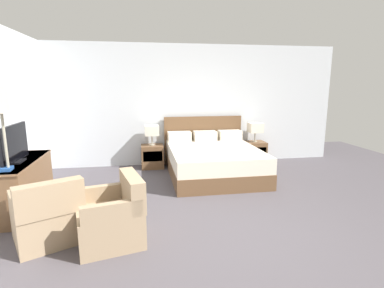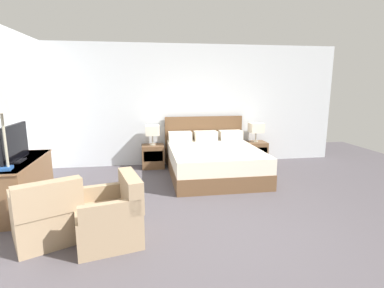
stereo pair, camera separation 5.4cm
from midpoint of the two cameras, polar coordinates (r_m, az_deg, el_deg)
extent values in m
plane|color=#4C474C|center=(3.65, 6.13, -17.60)|extent=(10.37, 10.37, 0.00)
cube|color=silver|center=(6.63, -1.90, 7.38)|extent=(6.95, 0.06, 2.60)
cube|color=brown|center=(5.83, 3.88, -4.82)|extent=(1.67, 1.99, 0.28)
cube|color=beige|center=(5.75, 3.92, -2.15)|extent=(1.65, 1.97, 0.28)
cube|color=brown|center=(6.70, 1.89, 0.78)|extent=(1.73, 0.05, 1.06)
cube|color=beige|center=(6.40, -2.66, 1.43)|extent=(0.49, 0.28, 0.20)
cube|color=beige|center=(6.49, 2.24, 1.57)|extent=(0.49, 0.28, 0.20)
cube|color=beige|center=(6.63, 6.98, 1.70)|extent=(0.49, 0.28, 0.20)
cube|color=brown|center=(6.44, -7.79, -2.36)|extent=(0.46, 0.40, 0.49)
cube|color=#473120|center=(6.24, -7.73, -2.35)|extent=(0.40, 0.01, 0.22)
cube|color=brown|center=(6.90, 11.55, -1.57)|extent=(0.46, 0.40, 0.49)
cube|color=#473120|center=(6.71, 12.17, -1.53)|extent=(0.40, 0.01, 0.22)
cylinder|color=gray|center=(6.39, -7.85, -0.14)|extent=(0.11, 0.11, 0.02)
cylinder|color=gray|center=(6.37, -7.87, 0.81)|extent=(0.02, 0.02, 0.20)
cube|color=beige|center=(6.33, -7.92, 2.61)|extent=(0.29, 0.29, 0.21)
cylinder|color=gray|center=(6.85, 11.63, 0.50)|extent=(0.11, 0.11, 0.02)
cylinder|color=gray|center=(6.83, 11.67, 1.39)|extent=(0.02, 0.02, 0.20)
cube|color=beige|center=(6.79, 11.74, 3.08)|extent=(0.29, 0.29, 0.21)
cube|color=brown|center=(4.87, -30.03, -6.92)|extent=(0.46, 1.34, 0.72)
cube|color=brown|center=(4.78, -30.45, -2.91)|extent=(0.48, 1.38, 0.02)
cube|color=black|center=(4.70, -30.79, -2.87)|extent=(0.18, 0.26, 0.02)
cube|color=black|center=(4.66, -31.10, 0.09)|extent=(0.04, 0.84, 0.50)
cube|color=black|center=(4.65, -30.87, 0.10)|extent=(0.01, 0.82, 0.48)
cube|color=#234C8E|center=(4.34, -32.92, -4.06)|extent=(0.26, 0.18, 0.04)
cube|color=#9E8466|center=(3.91, -26.10, -13.38)|extent=(0.91, 0.91, 0.40)
cube|color=#9E8466|center=(3.52, -25.83, -9.41)|extent=(0.68, 0.45, 0.36)
cube|color=#9E8466|center=(3.78, -30.95, -10.00)|extent=(0.36, 0.60, 0.18)
cube|color=#9E8466|center=(3.86, -22.14, -8.75)|extent=(0.36, 0.60, 0.18)
cube|color=#9E8466|center=(3.61, -15.87, -14.69)|extent=(0.82, 0.82, 0.40)
cube|color=#9E8466|center=(3.50, -11.79, -8.59)|extent=(0.31, 0.70, 0.36)
cube|color=#9E8466|center=(3.23, -15.45, -12.27)|extent=(0.63, 0.23, 0.18)
cube|color=#9E8466|center=(3.77, -16.71, -8.83)|extent=(0.63, 0.23, 0.18)
cylinder|color=gray|center=(4.53, -30.88, -13.04)|extent=(0.28, 0.28, 0.02)
cylinder|color=gray|center=(4.31, -31.85, -4.26)|extent=(0.03, 0.03, 1.41)
cube|color=beige|center=(4.19, -33.08, 7.14)|extent=(0.34, 0.34, 0.30)
camera|label=1|loc=(0.03, -90.30, -0.06)|focal=28.00mm
camera|label=2|loc=(0.03, 89.70, 0.06)|focal=28.00mm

